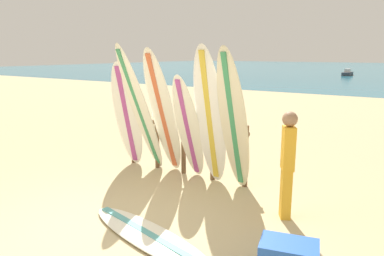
{
  "coord_description": "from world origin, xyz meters",
  "views": [
    {
      "loc": [
        3.26,
        -2.97,
        2.3
      ],
      "look_at": [
        -0.48,
        2.79,
        0.85
      ],
      "focal_mm": 33.13,
      "sensor_mm": 36.0,
      "label": 1
    }
  ],
  "objects_px": {
    "surfboard_lying_on_sand": "(149,236)",
    "small_boat_offshore": "(347,73)",
    "surfboard_rack": "(184,140)",
    "surfboard_leaning_center_left": "(163,114)",
    "surfboard_leaning_center_right": "(210,117)",
    "beachgoer_standing": "(288,161)",
    "surfboard_leaning_far_left": "(127,115)",
    "surfboard_leaning_left": "(141,110)",
    "surfboard_leaning_right": "(233,122)",
    "surfboard_leaning_center": "(188,128)"
  },
  "relations": [
    {
      "from": "beachgoer_standing",
      "to": "surfboard_leaning_right",
      "type": "bearing_deg",
      "value": 157.81
    },
    {
      "from": "small_boat_offshore",
      "to": "surfboard_rack",
      "type": "bearing_deg",
      "value": -85.04
    },
    {
      "from": "surfboard_leaning_center_left",
      "to": "surfboard_leaning_center",
      "type": "bearing_deg",
      "value": 7.24
    },
    {
      "from": "surfboard_rack",
      "to": "surfboard_leaning_center_left",
      "type": "xyz_separation_m",
      "value": [
        -0.23,
        -0.33,
        0.55
      ]
    },
    {
      "from": "surfboard_leaning_center_left",
      "to": "small_boat_offshore",
      "type": "xyz_separation_m",
      "value": [
        -2.85,
        35.84,
        -0.95
      ]
    },
    {
      "from": "surfboard_leaning_right",
      "to": "small_boat_offshore",
      "type": "height_order",
      "value": "surfboard_leaning_right"
    },
    {
      "from": "surfboard_rack",
      "to": "surfboard_leaning_far_left",
      "type": "relative_size",
      "value": 1.25
    },
    {
      "from": "surfboard_leaning_far_left",
      "to": "surfboard_leaning_right",
      "type": "xyz_separation_m",
      "value": [
        2.38,
        -0.05,
        0.13
      ]
    },
    {
      "from": "surfboard_lying_on_sand",
      "to": "small_boat_offshore",
      "type": "xyz_separation_m",
      "value": [
        -4.13,
        37.83,
        0.22
      ]
    },
    {
      "from": "beachgoer_standing",
      "to": "small_boat_offshore",
      "type": "relative_size",
      "value": 0.59
    },
    {
      "from": "surfboard_leaning_right",
      "to": "surfboard_lying_on_sand",
      "type": "relative_size",
      "value": 1.04
    },
    {
      "from": "surfboard_lying_on_sand",
      "to": "small_boat_offshore",
      "type": "bearing_deg",
      "value": 96.23
    },
    {
      "from": "surfboard_lying_on_sand",
      "to": "beachgoer_standing",
      "type": "xyz_separation_m",
      "value": [
        1.25,
        1.52,
        0.81
      ]
    },
    {
      "from": "surfboard_lying_on_sand",
      "to": "small_boat_offshore",
      "type": "relative_size",
      "value": 0.91
    },
    {
      "from": "surfboard_leaning_center_right",
      "to": "beachgoer_standing",
      "type": "distance_m",
      "value": 1.65
    },
    {
      "from": "surfboard_leaning_center",
      "to": "surfboard_leaning_center_right",
      "type": "bearing_deg",
      "value": -6.41
    },
    {
      "from": "surfboard_lying_on_sand",
      "to": "surfboard_leaning_right",
      "type": "bearing_deg",
      "value": 84.38
    },
    {
      "from": "surfboard_leaning_right",
      "to": "small_boat_offshore",
      "type": "xyz_separation_m",
      "value": [
        -4.32,
        35.87,
        -0.96
      ]
    },
    {
      "from": "surfboard_rack",
      "to": "surfboard_leaning_center",
      "type": "bearing_deg",
      "value": -42.37
    },
    {
      "from": "surfboard_rack",
      "to": "small_boat_offshore",
      "type": "distance_m",
      "value": 35.64
    },
    {
      "from": "surfboard_leaning_center_right",
      "to": "surfboard_leaning_left",
      "type": "bearing_deg",
      "value": -175.02
    },
    {
      "from": "surfboard_leaning_far_left",
      "to": "surfboard_leaning_center",
      "type": "height_order",
      "value": "surfboard_leaning_far_left"
    },
    {
      "from": "surfboard_leaning_center",
      "to": "small_boat_offshore",
      "type": "relative_size",
      "value": 0.76
    },
    {
      "from": "surfboard_leaning_center_right",
      "to": "small_boat_offshore",
      "type": "height_order",
      "value": "surfboard_leaning_center_right"
    },
    {
      "from": "surfboard_rack",
      "to": "surfboard_leaning_center_left",
      "type": "relative_size",
      "value": 1.12
    },
    {
      "from": "beachgoer_standing",
      "to": "small_boat_offshore",
      "type": "xyz_separation_m",
      "value": [
        -5.38,
        36.31,
        -0.59
      ]
    },
    {
      "from": "surfboard_rack",
      "to": "beachgoer_standing",
      "type": "height_order",
      "value": "beachgoer_standing"
    },
    {
      "from": "beachgoer_standing",
      "to": "surfboard_leaning_center_right",
      "type": "bearing_deg",
      "value": 162.51
    },
    {
      "from": "surfboard_rack",
      "to": "surfboard_leaning_far_left",
      "type": "bearing_deg",
      "value": -164.25
    },
    {
      "from": "surfboard_leaning_center",
      "to": "surfboard_lying_on_sand",
      "type": "relative_size",
      "value": 0.84
    },
    {
      "from": "surfboard_leaning_center",
      "to": "beachgoer_standing",
      "type": "height_order",
      "value": "surfboard_leaning_center"
    },
    {
      "from": "surfboard_leaning_center_right",
      "to": "beachgoer_standing",
      "type": "bearing_deg",
      "value": -17.49
    },
    {
      "from": "surfboard_rack",
      "to": "surfboard_leaning_center_left",
      "type": "height_order",
      "value": "surfboard_leaning_center_left"
    },
    {
      "from": "surfboard_leaning_center_right",
      "to": "beachgoer_standing",
      "type": "relative_size",
      "value": 1.61
    },
    {
      "from": "small_boat_offshore",
      "to": "surfboard_leaning_center",
      "type": "bearing_deg",
      "value": -84.61
    },
    {
      "from": "surfboard_rack",
      "to": "surfboard_leaning_center_left",
      "type": "distance_m",
      "value": 0.68
    },
    {
      "from": "surfboard_leaning_center_right",
      "to": "surfboard_leaning_far_left",
      "type": "bearing_deg",
      "value": -179.89
    },
    {
      "from": "surfboard_leaning_center_left",
      "to": "surfboard_lying_on_sand",
      "type": "distance_m",
      "value": 2.64
    },
    {
      "from": "surfboard_rack",
      "to": "beachgoer_standing",
      "type": "bearing_deg",
      "value": -19.21
    },
    {
      "from": "surfboard_leaning_center",
      "to": "surfboard_lying_on_sand",
      "type": "distance_m",
      "value": 2.39
    },
    {
      "from": "beachgoer_standing",
      "to": "surfboard_leaning_far_left",
      "type": "bearing_deg",
      "value": 172.08
    },
    {
      "from": "surfboard_lying_on_sand",
      "to": "beachgoer_standing",
      "type": "relative_size",
      "value": 1.53
    },
    {
      "from": "surfboard_leaning_left",
      "to": "surfboard_leaning_center",
      "type": "bearing_deg",
      "value": 10.5
    },
    {
      "from": "surfboard_leaning_far_left",
      "to": "small_boat_offshore",
      "type": "bearing_deg",
      "value": 93.1
    },
    {
      "from": "surfboard_leaning_far_left",
      "to": "surfboard_leaning_center_right",
      "type": "relative_size",
      "value": 0.88
    },
    {
      "from": "surfboard_lying_on_sand",
      "to": "surfboard_leaning_center",
      "type": "bearing_deg",
      "value": 110.18
    },
    {
      "from": "surfboard_leaning_left",
      "to": "surfboard_leaning_right",
      "type": "xyz_separation_m",
      "value": [
        1.92,
        0.08,
        -0.03
      ]
    },
    {
      "from": "surfboard_leaning_center_left",
      "to": "surfboard_leaning_far_left",
      "type": "bearing_deg",
      "value": 179.44
    },
    {
      "from": "surfboard_rack",
      "to": "beachgoer_standing",
      "type": "xyz_separation_m",
      "value": [
        2.29,
        -0.8,
        0.19
      ]
    },
    {
      "from": "surfboard_leaning_center_right",
      "to": "surfboard_leaning_right",
      "type": "relative_size",
      "value": 1.01
    }
  ]
}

